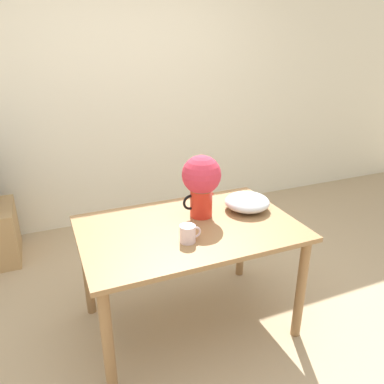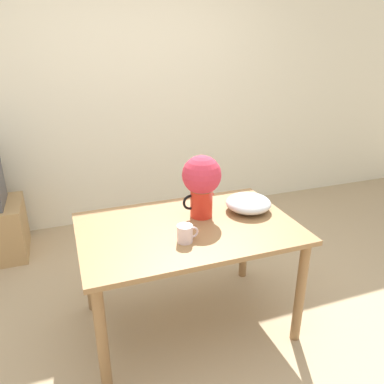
# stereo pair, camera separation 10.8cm
# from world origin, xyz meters

# --- Properties ---
(ground_plane) EXTENTS (12.00, 12.00, 0.00)m
(ground_plane) POSITION_xyz_m (0.00, 0.00, 0.00)
(ground_plane) COLOR tan
(wall_back) EXTENTS (8.00, 0.05, 2.60)m
(wall_back) POSITION_xyz_m (0.00, 1.94, 1.30)
(wall_back) COLOR #EDE5CC
(wall_back) RESTS_ON ground_plane
(table) EXTENTS (1.31, 0.86, 0.74)m
(table) POSITION_xyz_m (-0.01, 0.13, 0.64)
(table) COLOR olive
(table) RESTS_ON ground_plane
(flower_vase) EXTENTS (0.25, 0.25, 0.40)m
(flower_vase) POSITION_xyz_m (0.12, 0.24, 0.98)
(flower_vase) COLOR red
(flower_vase) RESTS_ON table
(coffee_mug) EXTENTS (0.13, 0.09, 0.10)m
(coffee_mug) POSITION_xyz_m (-0.09, -0.04, 0.79)
(coffee_mug) COLOR silver
(coffee_mug) RESTS_ON table
(white_bowl) EXTENTS (0.30, 0.30, 0.11)m
(white_bowl) POSITION_xyz_m (0.44, 0.21, 0.79)
(white_bowl) COLOR silver
(white_bowl) RESTS_ON table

